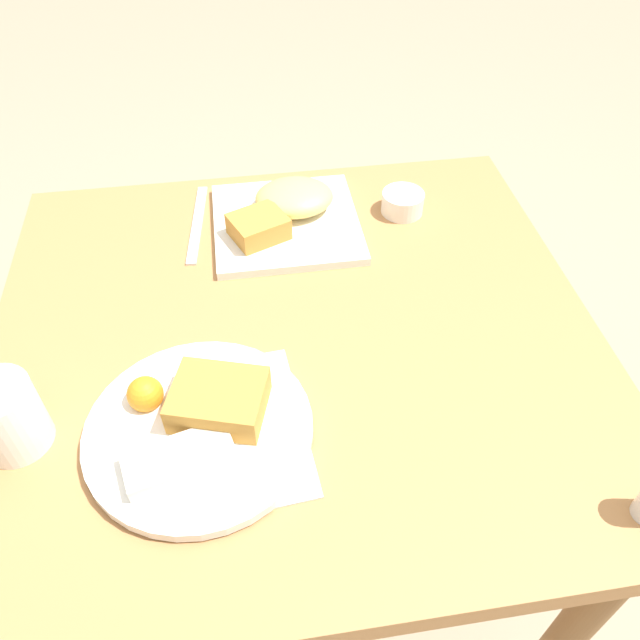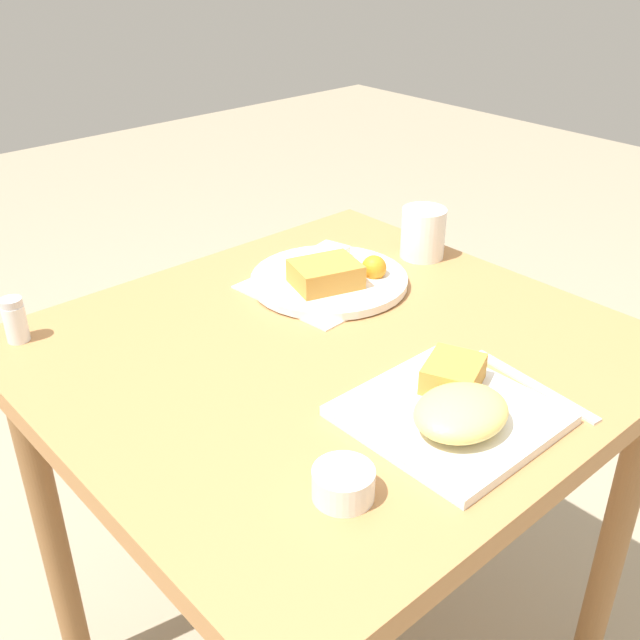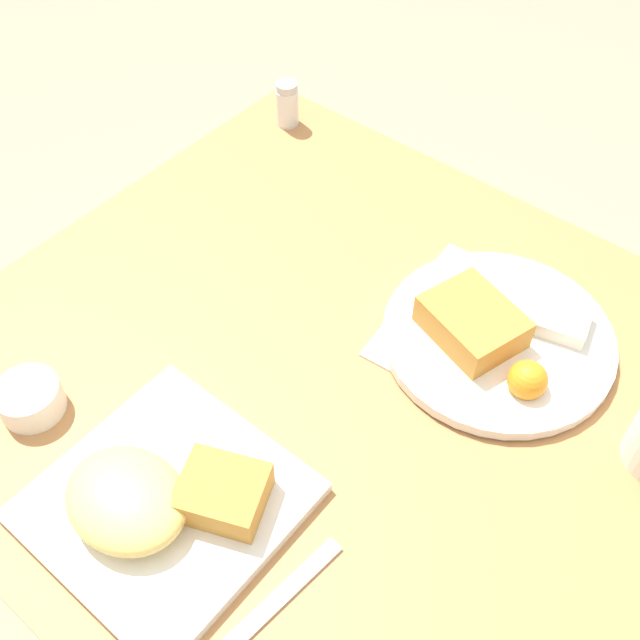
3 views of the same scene
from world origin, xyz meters
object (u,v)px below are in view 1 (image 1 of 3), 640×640
object	(u,v)px
sauce_ramekin	(403,202)
plate_oval_far	(199,423)
butter_knife	(197,223)
coffee_mug	(6,417)
plate_square_near	(286,214)

from	to	relation	value
sauce_ramekin	plate_oval_far	bearing A→B (deg)	49.12
plate_oval_far	butter_knife	world-z (taller)	plate_oval_far
coffee_mug	butter_knife	bearing A→B (deg)	-118.70
plate_oval_far	butter_knife	distance (m)	0.41
coffee_mug	plate_oval_far	bearing A→B (deg)	174.21
plate_oval_far	sauce_ramekin	size ratio (longest dim) A/B	3.85
plate_oval_far	sauce_ramekin	distance (m)	0.53
plate_oval_far	sauce_ramekin	xyz separation A→B (m)	(-0.34, -0.40, 0.00)
sauce_ramekin	butter_knife	distance (m)	0.34
butter_knife	coffee_mug	bearing A→B (deg)	-22.55
plate_square_near	sauce_ramekin	xyz separation A→B (m)	(-0.20, -0.01, -0.00)
plate_square_near	plate_oval_far	size ratio (longest dim) A/B	0.87
sauce_ramekin	coffee_mug	distance (m)	0.67
plate_square_near	plate_oval_far	distance (m)	0.42
plate_oval_far	coffee_mug	xyz separation A→B (m)	(0.21, -0.02, 0.03)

